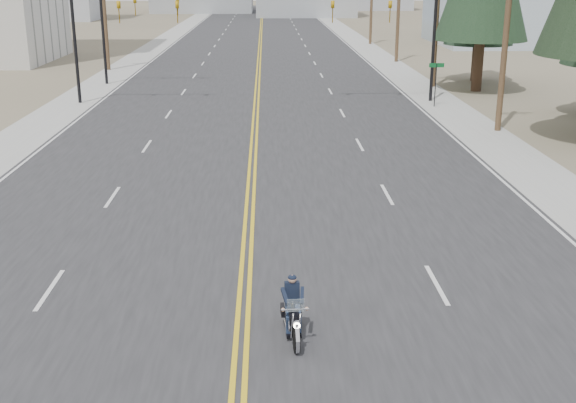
% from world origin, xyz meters
% --- Properties ---
extents(ground_plane, '(400.00, 400.00, 0.00)m').
position_xyz_m(ground_plane, '(0.00, 0.00, 0.00)').
color(ground_plane, '#776D56').
rests_on(ground_plane, ground).
extents(road, '(20.00, 200.00, 0.01)m').
position_xyz_m(road, '(0.00, 70.00, 0.01)').
color(road, '#303033').
rests_on(road, ground).
extents(sidewalk_left, '(3.00, 200.00, 0.01)m').
position_xyz_m(sidewalk_left, '(-11.50, 70.00, 0.01)').
color(sidewalk_left, '#A5A5A0').
rests_on(sidewalk_left, ground).
extents(sidewalk_right, '(3.00, 200.00, 0.01)m').
position_xyz_m(sidewalk_right, '(11.50, 70.00, 0.01)').
color(sidewalk_right, '#A5A5A0').
rests_on(sidewalk_right, ground).
extents(traffic_mast_left, '(7.10, 0.26, 7.00)m').
position_xyz_m(traffic_mast_left, '(-8.98, 32.00, 4.94)').
color(traffic_mast_left, black).
rests_on(traffic_mast_left, ground).
extents(traffic_mast_right, '(7.10, 0.26, 7.00)m').
position_xyz_m(traffic_mast_right, '(8.98, 32.00, 4.94)').
color(traffic_mast_right, black).
rests_on(traffic_mast_right, ground).
extents(traffic_mast_far, '(6.10, 0.26, 7.00)m').
position_xyz_m(traffic_mast_far, '(-9.31, 40.00, 4.87)').
color(traffic_mast_far, black).
rests_on(traffic_mast_far, ground).
extents(street_sign, '(0.90, 0.06, 2.62)m').
position_xyz_m(street_sign, '(10.80, 30.00, 1.80)').
color(street_sign, black).
rests_on(street_sign, ground).
extents(utility_pole_b, '(2.20, 0.30, 11.50)m').
position_xyz_m(utility_pole_b, '(12.50, 23.00, 5.98)').
color(utility_pole_b, brown).
rests_on(utility_pole_b, ground).
extents(utility_pole_c, '(2.20, 0.30, 11.00)m').
position_xyz_m(utility_pole_c, '(12.50, 38.00, 5.73)').
color(utility_pole_c, brown).
rests_on(utility_pole_c, ground).
extents(utility_pole_left, '(2.20, 0.30, 10.50)m').
position_xyz_m(utility_pole_left, '(-12.50, 48.00, 5.48)').
color(utility_pole_left, brown).
rests_on(utility_pole_left, ground).
extents(motorcyclist, '(0.89, 1.85, 1.41)m').
position_xyz_m(motorcyclist, '(1.15, 1.32, 0.71)').
color(motorcyclist, black).
rests_on(motorcyclist, ground).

